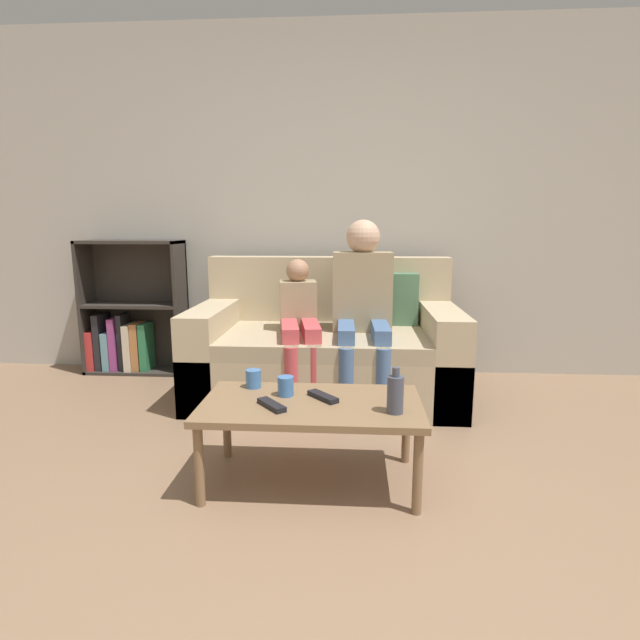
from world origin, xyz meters
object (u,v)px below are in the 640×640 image
(bookshelf, at_px, (131,321))
(tv_remote_0, at_px, (272,405))
(cup_far, at_px, (286,386))
(bottle, at_px, (395,394))
(coffee_table, at_px, (311,410))
(couch, at_px, (327,351))
(person_adult, at_px, (363,297))
(tv_remote_1, at_px, (323,397))
(person_child, at_px, (299,322))
(cup_near, at_px, (253,379))

(bookshelf, relative_size, tv_remote_0, 6.35)
(cup_far, relative_size, bottle, 0.46)
(bookshelf, bearing_deg, coffee_table, -46.74)
(tv_remote_0, xyz_separation_m, bottle, (0.52, -0.02, 0.07))
(tv_remote_0, bearing_deg, bottle, -41.98)
(cup_far, xyz_separation_m, bottle, (0.48, -0.18, 0.04))
(couch, relative_size, person_adult, 1.47)
(tv_remote_1, bearing_deg, coffee_table, 177.75)
(coffee_table, bearing_deg, bottle, -16.50)
(person_child, distance_m, tv_remote_0, 1.13)
(person_adult, bearing_deg, person_child, -171.70)
(couch, relative_size, person_child, 1.88)
(coffee_table, height_order, cup_near, cup_near)
(cup_far, bearing_deg, coffee_table, -31.01)
(coffee_table, height_order, bottle, bottle)
(bookshelf, bearing_deg, cup_near, -49.38)
(bottle, bearing_deg, person_adult, 95.51)
(cup_far, distance_m, tv_remote_0, 0.16)
(couch, distance_m, person_child, 0.33)
(cup_near, height_order, cup_far, cup_far)
(couch, distance_m, bookshelf, 1.64)
(tv_remote_1, height_order, bottle, bottle)
(cup_far, distance_m, tv_remote_1, 0.18)
(person_adult, relative_size, bottle, 6.07)
(person_child, bearing_deg, coffee_table, -90.26)
(bookshelf, distance_m, person_adult, 1.91)
(coffee_table, relative_size, cup_far, 10.84)
(person_adult, relative_size, tv_remote_0, 7.26)
(cup_near, bearing_deg, person_child, 81.58)
(coffee_table, bearing_deg, person_adult, 77.88)
(person_adult, relative_size, cup_near, 13.59)
(couch, distance_m, tv_remote_0, 1.29)
(couch, xyz_separation_m, cup_far, (-0.13, -1.13, 0.12))
(tv_remote_0, bearing_deg, tv_remote_1, -9.67)
(couch, relative_size, tv_remote_0, 10.69)
(bottle, bearing_deg, person_child, 114.42)
(bookshelf, distance_m, coffee_table, 2.29)
(bookshelf, bearing_deg, tv_remote_1, -45.20)
(coffee_table, height_order, person_adult, person_adult)
(bottle, bearing_deg, tv_remote_1, 154.79)
(couch, distance_m, tv_remote_1, 1.17)
(person_adult, relative_size, cup_far, 13.25)
(tv_remote_1, bearing_deg, bookshelf, 93.22)
(person_adult, relative_size, tv_remote_1, 7.40)
(person_child, height_order, cup_far, person_child)
(person_child, bearing_deg, bookshelf, 146.61)
(person_adult, height_order, cup_near, person_adult)
(cup_near, xyz_separation_m, cup_far, (0.17, -0.10, 0.00))
(person_adult, xyz_separation_m, person_child, (-0.40, -0.07, -0.16))
(bookshelf, xyz_separation_m, coffee_table, (1.57, -1.67, -0.06))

